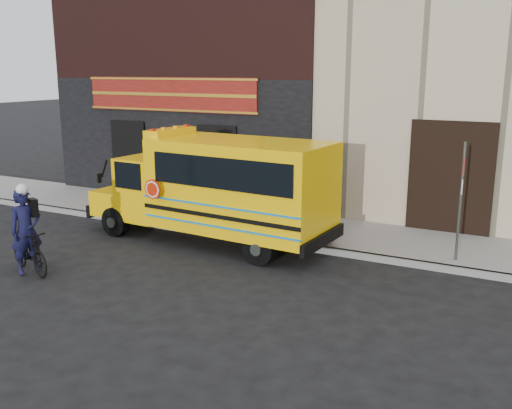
{
  "coord_description": "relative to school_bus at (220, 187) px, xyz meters",
  "views": [
    {
      "loc": [
        6.24,
        -10.21,
        4.48
      ],
      "look_at": [
        0.02,
        1.85,
        1.23
      ],
      "focal_mm": 40.0,
      "sensor_mm": 36.0,
      "label": 1
    }
  ],
  "objects": [
    {
      "name": "school_bus",
      "position": [
        0.0,
        0.0,
        0.0
      ],
      "size": [
        7.03,
        2.64,
        2.92
      ],
      "color": "black",
      "rests_on": "ground"
    },
    {
      "name": "building",
      "position": [
        1.15,
        8.3,
        4.62
      ],
      "size": [
        20.0,
        10.7,
        12.0
      ],
      "color": "#BAB18B",
      "rests_on": "sidewalk"
    },
    {
      "name": "cyclist",
      "position": [
        -2.6,
        -3.97,
        -0.56
      ],
      "size": [
        0.68,
        0.81,
        1.89
      ],
      "primitive_type": "imported",
      "rotation": [
        0.0,
        0.0,
        1.19
      ],
      "color": "black",
      "rests_on": "ground"
    },
    {
      "name": "curb",
      "position": [
        1.2,
        0.44,
        -1.43
      ],
      "size": [
        40.0,
        0.2,
        0.15
      ],
      "primitive_type": "cube",
      "color": "gray",
      "rests_on": "ground"
    },
    {
      "name": "sign_pole",
      "position": [
        5.8,
        0.92,
        0.1
      ],
      "size": [
        0.08,
        0.25,
        2.89
      ],
      "color": "#3C443E",
      "rests_on": "ground"
    },
    {
      "name": "sidewalk",
      "position": [
        1.2,
        1.94,
        -1.43
      ],
      "size": [
        40.0,
        3.0,
        0.15
      ],
      "primitive_type": "cube",
      "color": "gray",
      "rests_on": "ground"
    },
    {
      "name": "ground",
      "position": [
        1.2,
        -2.16,
        -1.51
      ],
      "size": [
        120.0,
        120.0,
        0.0
      ],
      "primitive_type": "plane",
      "color": "black",
      "rests_on": "ground"
    },
    {
      "name": "bicycle",
      "position": [
        -2.64,
        -3.91,
        -1.0
      ],
      "size": [
        1.76,
        0.97,
        1.02
      ],
      "primitive_type": "imported",
      "rotation": [
        0.0,
        0.0,
        1.26
      ],
      "color": "black",
      "rests_on": "ground"
    }
  ]
}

